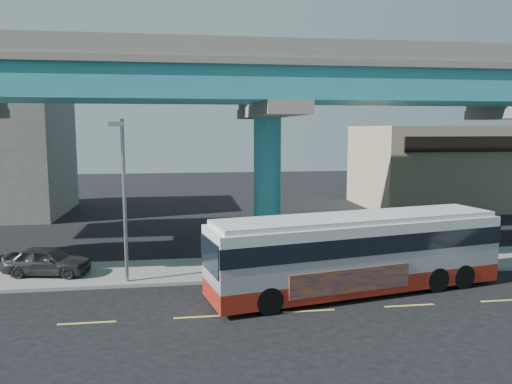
{
  "coord_description": "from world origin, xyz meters",
  "views": [
    {
      "loc": [
        -4.55,
        -17.77,
        6.78
      ],
      "look_at": [
        -1.36,
        4.0,
        3.98
      ],
      "focal_mm": 35.0,
      "sensor_mm": 36.0,
      "label": 1
    }
  ],
  "objects": [
    {
      "name": "ground",
      "position": [
        0.0,
        0.0,
        0.0
      ],
      "size": [
        120.0,
        120.0,
        0.0
      ],
      "primitive_type": "plane",
      "color": "black",
      "rests_on": "ground"
    },
    {
      "name": "sidewalk",
      "position": [
        0.0,
        5.5,
        0.07
      ],
      "size": [
        70.0,
        4.0,
        0.15
      ],
      "primitive_type": "cube",
      "color": "gray",
      "rests_on": "ground"
    },
    {
      "name": "lane_markings",
      "position": [
        -0.0,
        -0.3,
        0.01
      ],
      "size": [
        58.0,
        0.12,
        0.01
      ],
      "color": "#D8C64C",
      "rests_on": "ground"
    },
    {
      "name": "viaduct",
      "position": [
        -0.0,
        9.11,
        9.14
      ],
      "size": [
        52.0,
        12.4,
        11.7
      ],
      "color": "teal",
      "rests_on": "ground"
    },
    {
      "name": "building_beige",
      "position": [
        18.0,
        22.98,
        3.51
      ],
      "size": [
        14.0,
        10.23,
        7.0
      ],
      "color": "tan",
      "rests_on": "ground"
    },
    {
      "name": "transit_bus",
      "position": [
        2.55,
        1.64,
        1.77
      ],
      "size": [
        12.88,
        5.2,
        3.24
      ],
      "rotation": [
        0.0,
        0.0,
        0.2
      ],
      "color": "maroon",
      "rests_on": "ground"
    },
    {
      "name": "parked_car",
      "position": [
        -10.76,
        5.51,
        0.8
      ],
      "size": [
        3.0,
        4.42,
        1.3
      ],
      "primitive_type": "imported",
      "rotation": [
        0.0,
        0.0,
        1.38
      ],
      "color": "#2C2B30",
      "rests_on": "sidewalk"
    },
    {
      "name": "street_lamp",
      "position": [
        -7.07,
        3.46,
        4.78
      ],
      "size": [
        0.5,
        2.33,
        7.05
      ],
      "color": "gray",
      "rests_on": "sidewalk"
    },
    {
      "name": "stop_sign",
      "position": [
        1.82,
        4.18,
        1.96
      ],
      "size": [
        0.58,
        0.54,
        2.52
      ],
      "rotation": [
        0.0,
        0.0,
        0.35
      ],
      "color": "gray",
      "rests_on": "sidewalk"
    }
  ]
}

